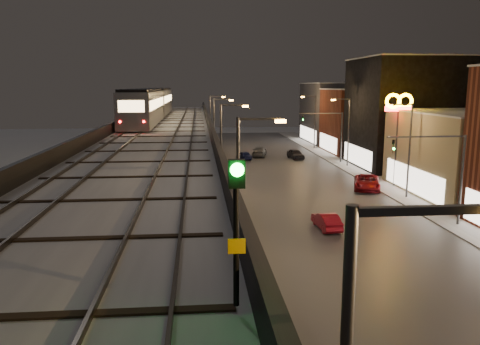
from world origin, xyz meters
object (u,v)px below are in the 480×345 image
car_mid_silver (228,175)px  car_mid_dark (259,152)px  car_onc_red (296,154)px  subway_train (152,103)px  car_far_white (244,156)px  rail_signal (237,204)px  car_onc_dark (367,183)px  car_near_white (326,222)px

car_mid_silver → car_mid_dark: size_ratio=1.02×
car_mid_dark → car_onc_red: (4.99, -2.86, -0.00)m
subway_train → car_mid_dark: (14.95, 9.57, -7.73)m
car_mid_dark → car_far_white: car_mid_dark is taller
car_mid_silver → car_mid_dark: 18.73m
rail_signal → car_onc_red: size_ratio=0.66×
car_mid_dark → car_onc_dark: size_ratio=0.89×
car_near_white → car_mid_dark: car_mid_dark is taller
rail_signal → car_far_white: bearing=84.2°
car_onc_red → car_near_white: bearing=-106.2°
rail_signal → car_mid_silver: size_ratio=0.55×
rail_signal → car_onc_dark: size_ratio=0.50×
rail_signal → car_far_white: 59.69m
car_onc_dark → car_mid_dark: bearing=127.2°
car_near_white → car_onc_dark: (7.79, 12.81, 0.14)m
subway_train → car_far_white: bearing=28.0°
car_onc_red → rail_signal: bearing=-111.1°
car_near_white → car_onc_red: size_ratio=0.91×
car_far_white → car_onc_red: (7.58, 0.13, 0.09)m
car_far_white → car_onc_red: 7.58m
car_mid_dark → car_onc_dark: 25.31m
car_mid_silver → car_near_white: bearing=125.7°
car_onc_dark → car_onc_red: size_ratio=1.32×
subway_train → car_near_white: (15.19, -27.24, -7.82)m
rail_signal → car_near_white: (8.79, 25.03, -7.93)m
subway_train → car_mid_silver: size_ratio=7.52×
car_mid_silver → car_onc_red: size_ratio=1.20×
car_onc_red → car_mid_dark: bearing=142.0°
rail_signal → car_mid_silver: bearing=86.5°
subway_train → car_mid_dark: 19.36m
car_far_white → subway_train: bearing=16.8°
car_far_white → rail_signal: bearing=73.0°
car_far_white → car_onc_dark: size_ratio=0.67×
car_near_white → car_onc_dark: bearing=-124.5°
car_near_white → car_onc_red: car_onc_red is taller
subway_train → car_mid_dark: bearing=32.6°
subway_train → car_mid_silver: bearing=-42.2°
car_mid_silver → car_onc_dark: size_ratio=0.91×
car_mid_silver → car_onc_dark: bearing=173.8°
subway_train → car_onc_dark: (22.98, -14.43, -7.68)m
car_onc_dark → car_onc_red: bearing=116.9°
car_near_white → car_mid_silver: car_mid_silver is taller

